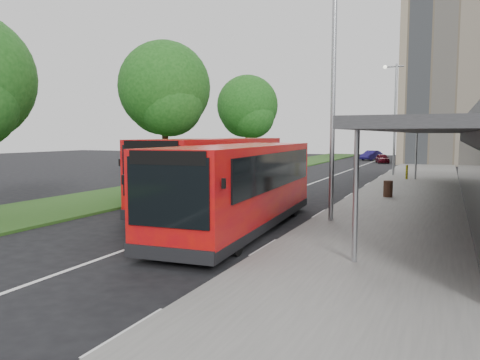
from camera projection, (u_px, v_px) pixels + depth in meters
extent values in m
plane|color=black|center=(195.00, 225.00, 15.93)|extent=(120.00, 120.00, 0.00)
cube|color=slate|center=(418.00, 179.00, 31.69)|extent=(5.00, 80.00, 0.15)
cube|color=#244A17|center=(242.00, 173.00, 36.94)|extent=(5.00, 80.00, 0.10)
cube|color=silver|center=(312.00, 183.00, 29.57)|extent=(0.12, 70.00, 0.01)
cube|color=silver|center=(127.00, 331.00, 7.32)|extent=(0.12, 2.00, 0.01)
cube|color=silver|center=(265.00, 247.00, 12.78)|extent=(0.12, 2.00, 0.01)
cube|color=silver|center=(320.00, 213.00, 18.23)|extent=(0.12, 2.00, 0.01)
cube|color=silver|center=(349.00, 195.00, 23.69)|extent=(0.12, 2.00, 0.01)
cube|color=silver|center=(368.00, 184.00, 29.15)|extent=(0.12, 2.00, 0.01)
cube|color=silver|center=(380.00, 176.00, 34.61)|extent=(0.12, 2.00, 0.01)
cube|color=silver|center=(390.00, 171.00, 40.06)|extent=(0.12, 2.00, 0.01)
cube|color=silver|center=(397.00, 166.00, 45.52)|extent=(0.12, 2.00, 0.01)
cube|color=silver|center=(402.00, 163.00, 50.98)|extent=(0.12, 2.00, 0.01)
cube|color=silver|center=(407.00, 160.00, 56.44)|extent=(0.12, 2.00, 0.01)
cube|color=black|center=(465.00, 170.00, 19.62)|extent=(0.06, 24.00, 2.20)
cube|color=#2B2B2E|center=(434.00, 129.00, 19.98)|extent=(2.80, 26.00, 0.25)
cylinder|color=#919499|center=(356.00, 197.00, 10.66)|extent=(0.12, 0.12, 3.30)
cylinder|color=#919499|center=(416.00, 156.00, 30.67)|extent=(0.12, 0.12, 3.30)
cylinder|color=#311F13|center=(165.00, 153.00, 26.75)|extent=(0.36, 0.36, 4.08)
sphere|color=#164913|center=(164.00, 87.00, 26.39)|extent=(5.19, 5.19, 5.19)
sphere|color=#164913|center=(170.00, 103.00, 25.87)|extent=(3.71, 3.71, 3.71)
sphere|color=#164913|center=(162.00, 100.00, 27.11)|extent=(4.08, 4.08, 4.08)
cylinder|color=#311F13|center=(247.00, 149.00, 37.67)|extent=(0.36, 0.36, 3.83)
sphere|color=#164913|center=(247.00, 106.00, 37.34)|extent=(4.87, 4.87, 4.87)
sphere|color=#164913|center=(252.00, 116.00, 36.82)|extent=(3.48, 3.48, 3.48)
sphere|color=#164913|center=(244.00, 114.00, 38.06)|extent=(3.83, 3.83, 3.83)
cylinder|color=#919499|center=(333.00, 102.00, 15.65)|extent=(0.16, 0.16, 8.00)
cylinder|color=#919499|center=(395.00, 120.00, 33.84)|extent=(0.16, 0.16, 8.00)
cylinder|color=#919499|center=(394.00, 67.00, 33.56)|extent=(1.40, 0.10, 0.10)
sphere|color=silver|center=(385.00, 67.00, 33.80)|extent=(0.28, 0.28, 0.28)
cube|color=red|center=(241.00, 183.00, 14.98)|extent=(2.92, 9.71, 2.42)
cube|color=black|center=(241.00, 219.00, 15.10)|extent=(2.94, 9.74, 0.27)
cube|color=black|center=(167.00, 192.00, 10.46)|extent=(2.05, 0.19, 1.60)
cube|color=black|center=(280.00, 163.00, 19.44)|extent=(2.01, 0.19, 1.19)
cube|color=black|center=(211.00, 168.00, 15.59)|extent=(0.60, 8.20, 1.10)
cube|color=black|center=(278.00, 170.00, 14.80)|extent=(0.60, 8.20, 1.10)
cube|color=black|center=(168.00, 254.00, 10.59)|extent=(2.28, 0.23, 0.32)
cube|color=black|center=(167.00, 158.00, 10.38)|extent=(1.91, 0.17, 0.32)
cube|color=black|center=(124.00, 180.00, 11.06)|extent=(0.09, 0.09, 0.23)
cube|color=black|center=(224.00, 183.00, 10.19)|extent=(0.09, 0.09, 0.23)
cylinder|color=black|center=(168.00, 234.00, 12.52)|extent=(0.33, 0.84, 0.82)
cylinder|color=black|center=(235.00, 240.00, 11.86)|extent=(0.33, 0.84, 0.82)
cylinder|color=black|center=(245.00, 203.00, 18.32)|extent=(0.33, 0.84, 0.82)
cylinder|color=black|center=(293.00, 205.00, 17.66)|extent=(0.33, 0.84, 0.82)
cube|color=red|center=(217.00, 169.00, 19.88)|extent=(2.77, 10.24, 2.57)
cube|color=black|center=(217.00, 198.00, 20.00)|extent=(2.79, 10.26, 0.29)
cube|color=black|center=(151.00, 171.00, 15.14)|extent=(2.18, 0.12, 1.69)
cube|color=black|center=(258.00, 155.00, 24.55)|extent=(2.13, 0.12, 1.26)
cube|color=black|center=(194.00, 157.00, 20.56)|extent=(0.35, 8.71, 1.16)
cube|color=black|center=(247.00, 158.00, 19.64)|extent=(0.35, 8.71, 1.16)
cube|color=black|center=(152.00, 217.00, 15.28)|extent=(2.42, 0.16, 0.34)
cube|color=black|center=(150.00, 146.00, 15.05)|extent=(2.03, 0.11, 0.34)
cube|color=black|center=(120.00, 163.00, 15.82)|extent=(0.08, 0.08, 0.24)
cube|color=black|center=(191.00, 164.00, 14.81)|extent=(0.08, 0.08, 0.24)
cylinder|color=black|center=(155.00, 206.00, 17.33)|extent=(0.32, 0.88, 0.87)
cylinder|color=black|center=(204.00, 209.00, 16.57)|extent=(0.32, 0.88, 0.87)
cylinder|color=black|center=(226.00, 187.00, 23.41)|extent=(0.32, 0.88, 0.87)
cylinder|color=black|center=(265.00, 189.00, 22.65)|extent=(0.32, 0.88, 0.87)
cylinder|color=#392217|center=(388.00, 189.00, 22.02)|extent=(0.45, 0.45, 0.77)
cylinder|color=yellow|center=(407.00, 172.00, 30.85)|extent=(0.15, 0.15, 0.93)
imported|color=#580C19|center=(382.00, 158.00, 51.06)|extent=(1.95, 3.21, 1.02)
imported|color=navy|center=(371.00, 155.00, 56.91)|extent=(2.34, 3.75, 1.17)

